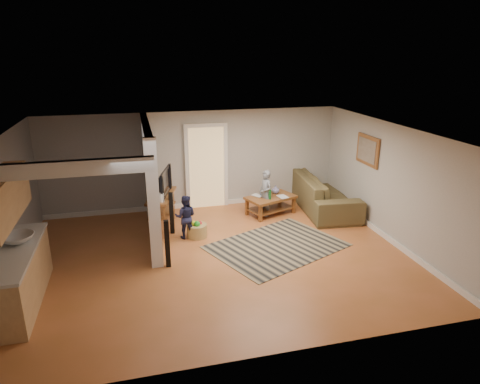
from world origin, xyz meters
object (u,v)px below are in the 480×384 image
object	(u,v)px
speaker_left	(167,244)
toy_basket	(197,230)
tv_console	(162,198)
child	(265,215)
sofa	(320,206)
toddler	(186,237)
speaker_right	(172,213)
coffee_table	(271,200)

from	to	relation	value
speaker_left	toy_basket	size ratio (longest dim) A/B	2.13
tv_console	child	size ratio (longest dim) A/B	1.18
sofa	toddler	size ratio (longest dim) A/B	3.03
sofa	speaker_right	size ratio (longest dim) A/B	3.10
tv_console	child	world-z (taller)	tv_console
sofa	child	distance (m)	1.64
child	toy_basket	bearing A→B (deg)	-81.27
speaker_left	child	bearing A→B (deg)	41.69
sofa	speaker_left	size ratio (longest dim) A/B	3.15
toddler	child	bearing A→B (deg)	-143.43
toy_basket	toddler	bearing A→B (deg)	177.71
speaker_right	child	bearing A→B (deg)	24.05
coffee_table	tv_console	size ratio (longest dim) A/B	1.00
toy_basket	speaker_right	bearing A→B (deg)	146.33
speaker_left	toddler	xyz separation A→B (m)	(0.50, 1.22, -0.47)
tv_console	speaker_left	size ratio (longest dim) A/B	1.45
coffee_table	child	xyz separation A→B (m)	(-0.17, -0.07, -0.36)
toddler	tv_console	bearing A→B (deg)	-43.13
coffee_table	toy_basket	xyz separation A→B (m)	(-2.01, -0.93, -0.20)
toy_basket	child	xyz separation A→B (m)	(1.84, 0.86, -0.16)
tv_console	speaker_right	bearing A→B (deg)	-48.74
tv_console	toddler	size ratio (longest dim) A/B	1.39
speaker_left	coffee_table	bearing A→B (deg)	40.84
speaker_left	tv_console	bearing A→B (deg)	91.03
coffee_table	speaker_right	world-z (taller)	speaker_right
toy_basket	toddler	world-z (taller)	toddler
sofa	child	xyz separation A→B (m)	(-1.62, -0.26, 0.00)
coffee_table	speaker_left	xyz separation A→B (m)	(-2.75, -2.15, 0.11)
coffee_table	speaker_left	world-z (taller)	speaker_left
toy_basket	speaker_left	bearing A→B (deg)	-121.31
child	toddler	bearing A→B (deg)	-84.06
child	coffee_table	bearing A→B (deg)	96.37
toy_basket	toddler	size ratio (longest dim) A/B	0.45
speaker_left	toy_basket	xyz separation A→B (m)	(0.74, 1.22, -0.31)
coffee_table	child	size ratio (longest dim) A/B	1.17
sofa	speaker_right	xyz separation A→B (m)	(-3.96, -0.78, 0.48)
speaker_left	toy_basket	bearing A→B (deg)	61.56
sofa	tv_console	size ratio (longest dim) A/B	2.18
coffee_table	child	distance (m)	0.41
toy_basket	child	world-z (taller)	child
sofa	toy_basket	xyz separation A→B (m)	(-3.46, -1.12, 0.16)
sofa	coffee_table	distance (m)	1.50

